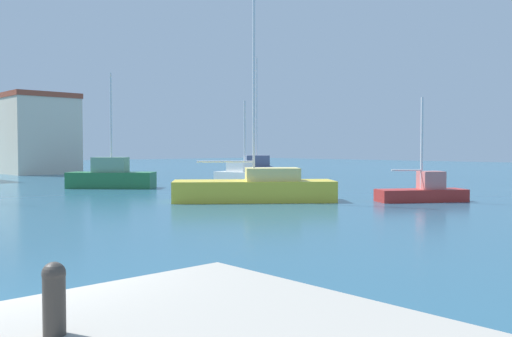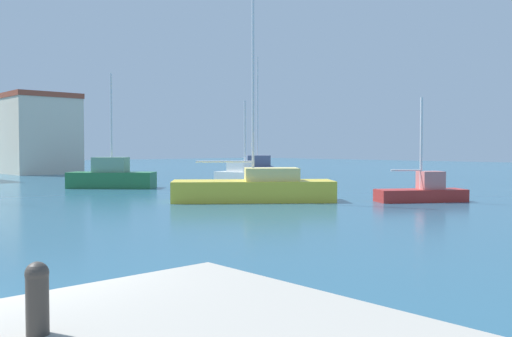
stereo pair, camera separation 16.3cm
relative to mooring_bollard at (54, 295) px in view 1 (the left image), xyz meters
name	(u,v)px [view 1 (the left image)]	position (x,y,z in m)	size (l,w,h in m)	color
water	(154,192)	(15.27, 22.83, -1.31)	(160.00, 160.00, 0.00)	#285670
mooring_bollard	(54,295)	(0.00, 0.00, 0.00)	(0.19, 0.19, 0.60)	#38332D
sailboat_white_distant_north	(244,177)	(21.77, 22.38, -0.68)	(2.09, 4.32, 5.56)	white
sailboat_yellow_near_pier	(256,188)	(15.73, 14.64, -0.68)	(7.30, 6.46, 10.63)	gold
sailboat_green_mid_harbor	(111,176)	(14.82, 27.05, -0.58)	(4.97, 5.03, 7.18)	#28703D
sailboat_red_outer_mooring	(423,191)	(21.41, 9.24, -0.83)	(4.23, 3.34, 4.88)	#B22823
sailboat_navy_behind_lamppost	(257,168)	(31.80, 32.01, -0.64)	(7.52, 8.45, 10.69)	#19234C
harbor_office	(35,134)	(19.03, 50.49, 2.60)	(6.30, 8.07, 7.79)	beige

